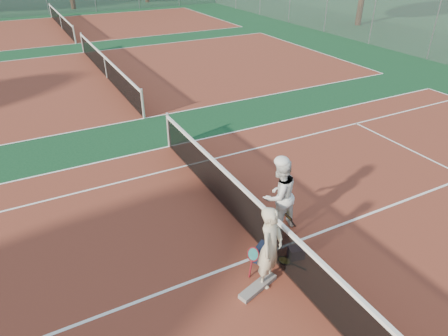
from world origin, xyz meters
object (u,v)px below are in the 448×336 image
object	(u,v)px
net_main	(268,233)
racket_black_held	(287,222)
racket_spare	(285,261)
sports_bag_navy	(263,253)
water_bottle	(303,251)
racket_red	(253,261)
sports_bag_purple	(296,253)
player_b	(279,195)
player_a	(270,247)

from	to	relation	value
net_main	racket_black_held	bearing A→B (deg)	27.07
racket_spare	sports_bag_navy	xyz separation A→B (m)	(-0.36, 0.25, 0.14)
water_bottle	net_main	bearing A→B (deg)	143.16
net_main	racket_black_held	distance (m)	0.90
racket_red	sports_bag_navy	world-z (taller)	racket_red
sports_bag_purple	water_bottle	distance (m)	0.14
sports_bag_navy	racket_spare	bearing A→B (deg)	-35.25
racket_red	water_bottle	distance (m)	1.13
racket_red	racket_spare	bearing A→B (deg)	-38.99
player_b	net_main	bearing A→B (deg)	35.20
player_a	water_bottle	xyz separation A→B (m)	(0.98, 0.23, -0.67)
sports_bag_navy	sports_bag_purple	size ratio (longest dim) A/B	1.29
sports_bag_purple	racket_red	bearing A→B (deg)	176.56
sports_bag_navy	player_b	bearing A→B (deg)	40.90
net_main	player_b	world-z (taller)	player_b
player_b	racket_black_held	world-z (taller)	player_b
player_a	sports_bag_navy	world-z (taller)	player_a
player_a	sports_bag_purple	xyz separation A→B (m)	(0.84, 0.28, -0.70)
net_main	sports_bag_navy	world-z (taller)	net_main
racket_black_held	racket_spare	world-z (taller)	racket_black_held
racket_red	sports_bag_purple	distance (m)	1.00
net_main	sports_bag_purple	xyz separation A→B (m)	(0.44, -0.38, -0.39)
player_b	water_bottle	world-z (taller)	player_b
racket_black_held	water_bottle	size ratio (longest dim) A/B	1.70
player_a	sports_bag_navy	xyz separation A→B (m)	(0.23, 0.54, -0.67)
water_bottle	player_a	bearing A→B (deg)	-166.73
net_main	player_a	world-z (taller)	player_a
player_b	racket_red	size ratio (longest dim) A/B	2.98
player_a	racket_black_held	size ratio (longest dim) A/B	3.24
player_b	sports_bag_purple	bearing A→B (deg)	70.09
racket_spare	racket_red	bearing A→B (deg)	58.72
sports_bag_navy	sports_bag_purple	world-z (taller)	sports_bag_navy
racket_red	sports_bag_purple	xyz separation A→B (m)	(0.98, -0.06, -0.16)
player_b	racket_red	bearing A→B (deg)	30.04
net_main	sports_bag_purple	size ratio (longest dim) A/B	35.97
player_a	racket_spare	bearing A→B (deg)	-6.65
racket_red	racket_black_held	xyz separation A→B (m)	(1.32, 0.72, -0.03)
racket_black_held	player_a	bearing A→B (deg)	33.58
racket_red	racket_black_held	world-z (taller)	racket_red
net_main	racket_red	bearing A→B (deg)	-149.46
player_a	player_b	distance (m)	1.65
net_main	water_bottle	distance (m)	0.80
player_a	racket_red	world-z (taller)	player_a
sports_bag_purple	racket_black_held	bearing A→B (deg)	66.74
player_b	sports_bag_purple	distance (m)	1.25
racket_red	racket_black_held	size ratio (longest dim) A/B	1.13
player_b	player_a	bearing A→B (deg)	42.29
player_b	racket_black_held	size ratio (longest dim) A/B	3.37
player_a	racket_red	size ratio (longest dim) A/B	2.86
racket_black_held	sports_bag_purple	size ratio (longest dim) A/B	1.67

